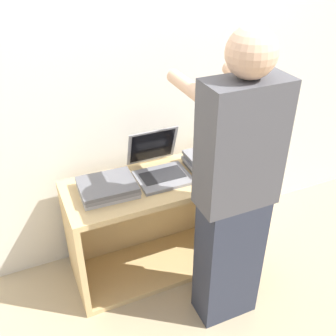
{
  "coord_description": "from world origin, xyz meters",
  "views": [
    {
      "loc": [
        -0.77,
        -1.59,
        2.03
      ],
      "look_at": [
        0.0,
        0.17,
        0.82
      ],
      "focal_mm": 42.0,
      "sensor_mm": 36.0,
      "label": 1
    }
  ],
  "objects": [
    {
      "name": "ground_plane",
      "position": [
        0.0,
        0.0,
        0.0
      ],
      "size": [
        12.0,
        12.0,
        0.0
      ],
      "primitive_type": "plane",
      "color": "tan"
    },
    {
      "name": "wall_back",
      "position": [
        0.0,
        0.58,
        1.2
      ],
      "size": [
        8.0,
        0.05,
        2.4
      ],
      "color": "silver",
      "rests_on": "ground_plane"
    },
    {
      "name": "cart",
      "position": [
        0.0,
        0.3,
        0.35
      ],
      "size": [
        1.21,
        0.48,
        0.7
      ],
      "color": "tan",
      "rests_on": "ground_plane"
    },
    {
      "name": "laptop_open",
      "position": [
        0.0,
        0.3,
        0.76
      ],
      "size": [
        0.32,
        0.35,
        0.27
      ],
      "color": "gray",
      "rests_on": "cart"
    },
    {
      "name": "laptop_stack_left",
      "position": [
        -0.35,
        0.24,
        0.74
      ],
      "size": [
        0.33,
        0.27,
        0.07
      ],
      "color": "#B7B7BC",
      "rests_on": "cart"
    },
    {
      "name": "laptop_stack_right",
      "position": [
        0.35,
        0.24,
        0.75
      ],
      "size": [
        0.34,
        0.28,
        0.09
      ],
      "color": "slate",
      "rests_on": "cart"
    },
    {
      "name": "person",
      "position": [
        0.19,
        -0.25,
        0.85
      ],
      "size": [
        0.4,
        0.53,
        1.69
      ],
      "color": "#2D3342",
      "rests_on": "ground_plane"
    },
    {
      "name": "inventory_tag",
      "position": [
        0.35,
        0.17,
        0.8
      ],
      "size": [
        0.06,
        0.02,
        0.01
      ],
      "color": "red",
      "rests_on": "laptop_stack_right"
    }
  ]
}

